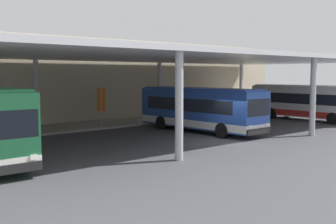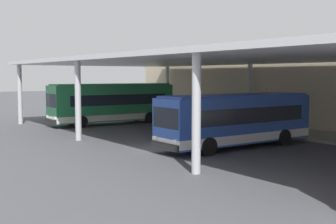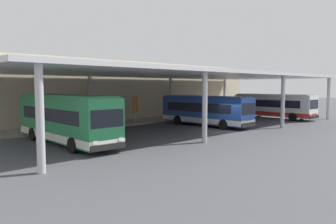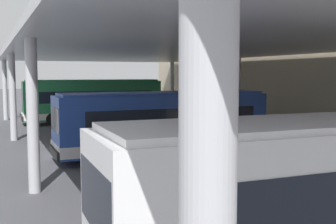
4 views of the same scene
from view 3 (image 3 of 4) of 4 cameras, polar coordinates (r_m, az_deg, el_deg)
name	(u,v)px [view 3 (image 3 of 4)]	position (r m, az deg, el deg)	size (l,w,h in m)	color
ground_plane	(226,131)	(30.96, 10.00, -3.33)	(200.00, 200.00, 0.00)	#47474C
platform_kerb	(144,121)	(38.92, -4.20, -1.55)	(42.00, 4.50, 0.18)	gray
station_building_facade	(127,91)	(41.24, -7.16, 3.71)	(48.00, 1.60, 7.28)	#C1B293
canopy_shelter	(183,75)	(34.19, 2.57, 6.39)	(40.00, 17.00, 5.55)	silver
bus_nearest_bay	(65,119)	(24.80, -17.45, -1.12)	(2.92, 11.39, 3.57)	#28844C
bus_second_bay	(205,110)	(34.77, 6.53, 0.30)	(2.74, 10.53, 3.17)	#284CA8
bus_middle_bay	(274,106)	(44.70, 17.96, 1.04)	(2.93, 10.60, 3.17)	white
bench_waiting	(57,123)	(33.02, -18.80, -1.86)	(1.80, 0.45, 0.92)	brown
trash_bin	(88,121)	(34.14, -13.80, -1.52)	(0.52, 0.52, 0.98)	maroon
banner_sign	(135,106)	(36.87, -5.79, 1.05)	(0.70, 0.12, 3.20)	#B2B2B7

